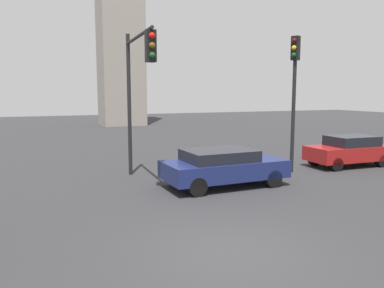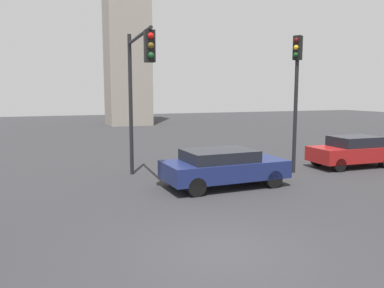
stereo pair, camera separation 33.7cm
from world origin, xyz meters
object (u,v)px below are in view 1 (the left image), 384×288
Objects in this scene: car_2 at (223,166)px; traffic_light_1 at (138,75)px; traffic_light_2 at (294,80)px; car_0 at (349,150)px.

traffic_light_1 is at bearing 149.56° from car_2.
car_0 is at bearing 147.51° from traffic_light_2.
car_0 is at bearing 91.30° from traffic_light_1.
car_2 is (-7.38, -1.23, -0.01)m from car_0.
traffic_light_1 is 10.72m from car_0.
traffic_light_1 is 1.00× the size of traffic_light_2.
car_2 is at bearing -18.02° from traffic_light_2.
traffic_light_2 is at bearing 89.66° from traffic_light_1.
car_2 is (2.79, -1.54, -3.40)m from traffic_light_1.
car_0 is at bearing 7.98° from car_2.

